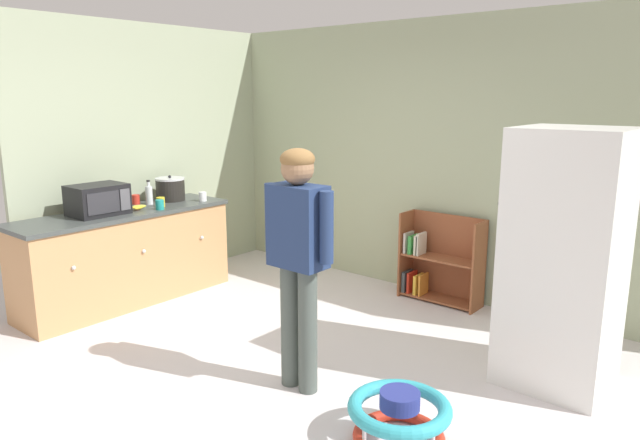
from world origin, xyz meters
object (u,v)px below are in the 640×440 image
object	(u,v)px
refrigerator	(564,260)
crock_pot	(170,189)
yellow_cup	(161,202)
red_cup	(136,199)
white_cup	(203,196)
standing_person	(298,247)
microwave	(98,200)
banana_bunch	(139,207)
baby_walker	(399,418)
kitchen_counter	(126,256)
clear_bottle	(149,195)
teal_cup	(160,205)
bookshelf	(438,263)

from	to	relation	value
refrigerator	crock_pot	bearing A→B (deg)	-174.24
yellow_cup	red_cup	size ratio (longest dim) A/B	1.00
white_cup	standing_person	bearing A→B (deg)	-24.57
microwave	banana_bunch	world-z (taller)	microwave
baby_walker	yellow_cup	distance (m)	3.37
refrigerator	standing_person	world-z (taller)	refrigerator
baby_walker	kitchen_counter	bearing A→B (deg)	174.40
standing_person	clear_bottle	distance (m)	2.59
microwave	teal_cup	world-z (taller)	microwave
yellow_cup	baby_walker	bearing A→B (deg)	-12.01
clear_bottle	white_cup	size ratio (longest dim) A/B	2.59
kitchen_counter	white_cup	size ratio (longest dim) A/B	21.94
kitchen_counter	refrigerator	world-z (taller)	refrigerator
standing_person	clear_bottle	bearing A→B (deg)	167.23
refrigerator	standing_person	xyz separation A→B (m)	(-1.32, -1.23, 0.12)
bookshelf	microwave	world-z (taller)	microwave
standing_person	crock_pot	xyz separation A→B (m)	(-2.54, 0.84, 0.01)
white_cup	microwave	bearing A→B (deg)	-100.08
bookshelf	baby_walker	xyz separation A→B (m)	(1.01, -2.30, -0.22)
baby_walker	red_cup	distance (m)	3.66
microwave	crock_pot	world-z (taller)	microwave
kitchen_counter	baby_walker	distance (m)	3.34
bookshelf	teal_cup	bearing A→B (deg)	-140.73
standing_person	white_cup	world-z (taller)	standing_person
clear_bottle	white_cup	distance (m)	0.53
baby_walker	crock_pot	xyz separation A→B (m)	(-3.42, 0.96, 0.86)
standing_person	yellow_cup	distance (m)	2.39
refrigerator	banana_bunch	xyz separation A→B (m)	(-3.68, -0.89, 0.04)
standing_person	teal_cup	world-z (taller)	standing_person
refrigerator	baby_walker	xyz separation A→B (m)	(-0.44, -1.35, -0.73)
microwave	crock_pot	bearing A→B (deg)	96.48
kitchen_counter	clear_bottle	world-z (taller)	clear_bottle
baby_walker	banana_bunch	bearing A→B (deg)	171.97
refrigerator	red_cup	distance (m)	4.03
microwave	red_cup	distance (m)	0.56
clear_bottle	red_cup	bearing A→B (deg)	-143.82
kitchen_counter	clear_bottle	size ratio (longest dim) A/B	8.47
clear_bottle	white_cup	xyz separation A→B (m)	(0.27, 0.46, -0.05)
refrigerator	teal_cup	world-z (taller)	refrigerator
banana_bunch	teal_cup	distance (m)	0.20
standing_person	teal_cup	bearing A→B (deg)	167.87
bookshelf	kitchen_counter	bearing A→B (deg)	-139.44
kitchen_counter	banana_bunch	xyz separation A→B (m)	(0.08, 0.13, 0.48)
standing_person	crock_pot	distance (m)	2.68
clear_bottle	teal_cup	world-z (taller)	clear_bottle
refrigerator	bookshelf	bearing A→B (deg)	146.78
clear_bottle	bookshelf	bearing A→B (deg)	33.84
banana_bunch	red_cup	size ratio (longest dim) A/B	1.64
crock_pot	white_cup	xyz separation A→B (m)	(0.29, 0.19, -0.07)
bookshelf	red_cup	size ratio (longest dim) A/B	8.95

